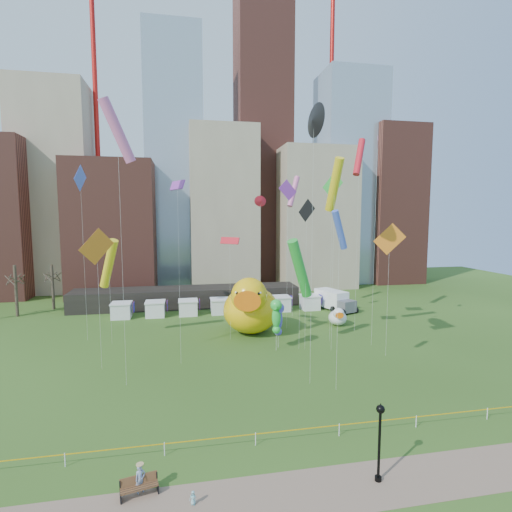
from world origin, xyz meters
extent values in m
plane|color=#2E4C17|center=(0.00, 0.00, 0.00)|extent=(160.00, 160.00, 0.00)
cube|color=#836651|center=(0.00, -5.00, 0.01)|extent=(70.00, 4.00, 0.02)
cube|color=gray|center=(-30.00, 62.00, 21.00)|extent=(14.00, 12.00, 42.00)
cube|color=brown|center=(-18.00, 56.00, 13.00)|extent=(16.00, 14.00, 26.00)
cube|color=#8C9EB2|center=(-6.00, 64.00, 27.50)|extent=(12.00, 12.00, 55.00)
cube|color=gray|center=(4.00, 60.00, 17.00)|extent=(14.00, 14.00, 34.00)
cube|color=brown|center=(14.00, 66.00, 34.00)|extent=(12.00, 12.00, 68.00)
cube|color=gray|center=(24.00, 58.00, 15.00)|extent=(16.00, 14.00, 30.00)
cube|color=#8C9EB2|center=(34.00, 62.00, 24.00)|extent=(14.00, 12.00, 48.00)
cube|color=brown|center=(44.00, 60.00, 18.00)|extent=(12.00, 12.00, 36.00)
cylinder|color=red|center=(-22.00, 64.00, 38.00)|extent=(1.00, 1.00, 76.00)
cylinder|color=red|center=(30.00, 64.00, 38.00)|extent=(1.00, 1.00, 76.00)
cube|color=black|center=(-4.00, 42.00, 1.60)|extent=(38.00, 6.00, 3.20)
cube|color=white|center=(-14.00, 36.00, 1.10)|extent=(2.80, 2.80, 2.20)
cube|color=red|center=(-12.20, 36.00, 1.60)|extent=(0.08, 1.40, 1.60)
cube|color=white|center=(-9.00, 36.00, 1.10)|extent=(2.80, 2.80, 2.20)
cube|color=red|center=(-7.20, 36.00, 1.60)|extent=(0.08, 1.40, 1.60)
cube|color=white|center=(-4.00, 36.00, 1.10)|extent=(2.80, 2.80, 2.20)
cube|color=red|center=(-2.20, 36.00, 1.60)|extent=(0.08, 1.40, 1.60)
cube|color=white|center=(1.00, 36.00, 1.10)|extent=(2.80, 2.80, 2.20)
cube|color=red|center=(2.80, 36.00, 1.60)|extent=(0.08, 1.40, 1.60)
cube|color=white|center=(6.00, 36.00, 1.10)|extent=(2.80, 2.80, 2.20)
cube|color=red|center=(7.80, 36.00, 1.60)|extent=(0.08, 1.40, 1.60)
cube|color=white|center=(11.00, 36.00, 1.10)|extent=(2.80, 2.80, 2.20)
cube|color=red|center=(12.80, 36.00, 1.60)|extent=(0.08, 1.40, 1.60)
cube|color=white|center=(16.00, 36.00, 1.10)|extent=(2.80, 2.80, 2.20)
cube|color=red|center=(17.80, 36.00, 1.60)|extent=(0.08, 1.40, 1.60)
cylinder|color=#382B21|center=(-30.00, 40.00, 4.00)|extent=(0.44, 0.44, 8.00)
cylinder|color=#382B21|center=(-26.00, 44.00, 3.75)|extent=(0.44, 0.44, 7.50)
cylinder|color=white|center=(-12.00, 0.00, 0.45)|extent=(0.06, 0.06, 0.90)
cylinder|color=white|center=(-6.00, 0.00, 0.45)|extent=(0.06, 0.06, 0.90)
cylinder|color=white|center=(0.00, 0.00, 0.45)|extent=(0.06, 0.06, 0.90)
cylinder|color=white|center=(6.00, 0.00, 0.45)|extent=(0.06, 0.06, 0.90)
cylinder|color=white|center=(12.00, 0.00, 0.45)|extent=(0.06, 0.06, 0.90)
cylinder|color=white|center=(18.00, 0.00, 0.45)|extent=(0.06, 0.06, 0.90)
cube|color=#EAA90B|center=(0.00, 0.00, 0.80)|extent=(50.00, 0.02, 0.07)
ellipsoid|color=yellow|center=(4.16, 25.31, 3.05)|extent=(9.38, 10.29, 6.10)
ellipsoid|color=yellow|center=(5.04, 28.57, 2.89)|extent=(2.36, 2.04, 2.47)
sphere|color=yellow|center=(3.46, 22.67, 5.51)|extent=(5.62, 5.62, 4.59)
cone|color=orange|center=(2.95, 20.79, 5.35)|extent=(2.97, 2.65, 2.52)
sphere|color=white|center=(1.91, 21.78, 6.12)|extent=(0.83, 0.83, 0.83)
sphere|color=white|center=(4.35, 21.13, 6.12)|extent=(0.83, 0.83, 0.83)
sphere|color=black|center=(1.81, 21.40, 6.12)|extent=(0.41, 0.41, 0.41)
sphere|color=black|center=(4.25, 20.75, 6.12)|extent=(0.41, 0.41, 0.41)
ellipsoid|color=white|center=(16.85, 26.31, 1.05)|extent=(3.23, 3.55, 2.11)
ellipsoid|color=white|center=(17.15, 27.44, 1.00)|extent=(0.81, 0.70, 0.85)
sphere|color=white|center=(16.61, 25.40, 1.90)|extent=(1.94, 1.94, 1.59)
cone|color=orange|center=(16.44, 24.74, 1.85)|extent=(1.03, 0.91, 0.87)
sphere|color=white|center=(16.08, 25.09, 2.11)|extent=(0.29, 0.29, 0.29)
sphere|color=white|center=(16.92, 24.86, 2.11)|extent=(0.29, 0.29, 0.29)
sphere|color=black|center=(16.05, 24.95, 2.11)|extent=(0.14, 0.14, 0.14)
sphere|color=black|center=(16.89, 24.73, 2.11)|extent=(0.14, 0.14, 0.14)
cylinder|color=silver|center=(5.78, 17.81, 1.97)|extent=(0.03, 0.03, 3.95)
ellipsoid|color=green|center=(5.78, 17.81, 3.95)|extent=(1.28, 1.18, 2.63)
sphere|color=green|center=(5.78, 17.66, 5.35)|extent=(1.76, 1.76, 1.34)
cone|color=green|center=(5.78, 17.06, 5.29)|extent=(0.76, 0.95, 0.47)
sphere|color=green|center=(5.78, 17.86, 2.44)|extent=(0.94, 0.94, 0.94)
cylinder|color=silver|center=(6.20, 18.56, 1.72)|extent=(0.03, 0.03, 3.43)
ellipsoid|color=#5146D3|center=(6.20, 18.56, 3.43)|extent=(1.04, 0.86, 2.59)
sphere|color=#5146D3|center=(6.20, 18.41, 4.82)|extent=(1.35, 1.35, 1.32)
cone|color=#5146D3|center=(6.20, 17.82, 4.75)|extent=(0.48, 0.84, 0.46)
sphere|color=#5146D3|center=(6.20, 18.61, 1.94)|extent=(0.93, 0.93, 0.93)
cube|color=brown|center=(-7.20, -3.48, 0.53)|extent=(2.10, 0.98, 0.07)
cube|color=brown|center=(-7.25, -3.21, 0.81)|extent=(2.02, 0.58, 0.51)
cube|color=black|center=(-8.17, -3.69, 0.27)|extent=(0.20, 0.62, 0.50)
cube|color=black|center=(-6.23, -3.27, 0.27)|extent=(0.20, 0.62, 0.50)
cylinder|color=black|center=(6.40, -4.80, 0.15)|extent=(0.39, 0.39, 0.27)
cylinder|color=black|center=(6.40, -4.80, 2.15)|extent=(0.16, 0.16, 4.26)
sphere|color=black|center=(6.40, -4.80, 4.41)|extent=(0.50, 0.50, 0.50)
cone|color=black|center=(6.40, -4.80, 4.67)|extent=(0.18, 0.18, 0.22)
cube|color=white|center=(19.57, 35.60, 1.74)|extent=(4.49, 6.21, 2.81)
cube|color=#595960|center=(20.82, 32.22, 1.18)|extent=(3.13, 2.80, 1.80)
cylinder|color=black|center=(18.96, 33.21, 0.51)|extent=(0.62, 1.05, 1.01)
cylinder|color=black|center=(21.59, 34.19, 0.51)|extent=(0.62, 1.05, 1.01)
cylinder|color=black|center=(17.63, 36.80, 0.51)|extent=(0.62, 1.05, 1.01)
cylinder|color=black|center=(20.27, 37.78, 0.51)|extent=(0.62, 1.05, 1.01)
imported|color=silver|center=(-7.16, -3.20, 0.82)|extent=(0.70, 0.61, 1.61)
imported|color=silver|center=(-4.30, -4.67, 0.40)|extent=(0.30, 0.25, 0.76)
cylinder|color=silver|center=(1.08, 22.92, 6.23)|extent=(0.02, 0.02, 12.45)
cube|color=red|center=(1.08, 22.92, 12.45)|extent=(2.26, 2.20, 0.85)
cylinder|color=silver|center=(17.44, 17.38, 11.88)|extent=(0.02, 0.02, 23.77)
cube|color=pink|center=(17.44, 17.38, 23.77)|extent=(0.74, 1.36, 1.53)
cylinder|color=silver|center=(9.17, 17.60, 8.05)|extent=(0.02, 0.02, 16.10)
cube|color=black|center=(9.17, 17.60, 16.10)|extent=(1.20, 2.36, 2.62)
cylinder|color=silver|center=(13.11, 19.87, 9.58)|extent=(0.02, 0.02, 19.15)
cube|color=green|center=(13.11, 19.87, 19.15)|extent=(1.56, 2.58, 2.99)
cylinder|color=silver|center=(12.03, 16.62, 9.46)|extent=(0.02, 0.02, 18.91)
cylinder|color=yellow|center=(12.03, 16.62, 18.91)|extent=(1.12, 3.51, 5.93)
cylinder|color=silver|center=(8.59, 6.83, 7.14)|extent=(0.02, 0.02, 14.28)
cylinder|color=blue|center=(8.59, 6.83, 14.28)|extent=(2.02, 1.61, 3.45)
cylinder|color=silver|center=(17.32, 13.83, 6.49)|extent=(0.02, 0.02, 12.98)
cube|color=orange|center=(17.32, 13.83, 12.98)|extent=(3.32, 0.98, 3.45)
cylinder|color=silver|center=(9.32, 26.18, 9.46)|extent=(0.02, 0.02, 18.93)
cube|color=purple|center=(9.32, 26.18, 18.93)|extent=(2.72, 0.84, 2.83)
cylinder|color=silver|center=(5.57, 25.89, 8.71)|extent=(0.02, 0.02, 17.43)
cone|color=red|center=(5.57, 25.89, 17.43)|extent=(1.30, 0.92, 1.43)
cylinder|color=silver|center=(-9.92, 11.31, 11.36)|extent=(0.02, 0.02, 22.72)
cylinder|color=pink|center=(-9.92, 11.31, 22.72)|extent=(3.14, 2.47, 5.36)
cylinder|color=silver|center=(6.73, 8.52, 11.83)|extent=(0.02, 0.02, 23.67)
cone|color=black|center=(6.73, 8.52, 23.67)|extent=(0.38, 2.86, 2.86)
cylinder|color=silver|center=(8.50, 17.72, 4.73)|extent=(0.02, 0.02, 9.47)
cylinder|color=green|center=(8.50, 17.72, 9.47)|extent=(4.02, 3.51, 7.08)
cylinder|color=silver|center=(-13.35, 24.00, 4.90)|extent=(0.02, 0.02, 9.79)
cylinder|color=yellow|center=(-13.35, 24.00, 9.79)|extent=(3.11, 3.46, 6.16)
cylinder|color=silver|center=(-16.54, 25.67, 10.00)|extent=(0.02, 0.02, 19.99)
cube|color=blue|center=(-16.54, 25.67, 19.99)|extent=(0.68, 3.17, 3.23)
cylinder|color=silver|center=(-12.91, 15.72, 6.24)|extent=(0.02, 0.02, 12.48)
cube|color=orange|center=(-12.91, 15.72, 12.48)|extent=(2.88, 2.24, 3.62)
cylinder|color=silver|center=(-5.03, 15.76, 9.27)|extent=(0.02, 0.02, 18.55)
cube|color=purple|center=(-5.03, 15.76, 18.55)|extent=(1.63, 2.93, 0.93)
cylinder|color=silver|center=(18.00, 23.17, 11.53)|extent=(0.02, 0.02, 23.06)
cylinder|color=red|center=(18.00, 23.17, 23.06)|extent=(2.62, 2.76, 5.02)
cylinder|color=silver|center=(11.85, 32.10, 9.58)|extent=(0.02, 0.02, 19.15)
cylinder|color=pink|center=(11.85, 32.10, 19.15)|extent=(2.63, 2.50, 4.79)
camera|label=1|loc=(-4.55, -24.14, 15.43)|focal=27.00mm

